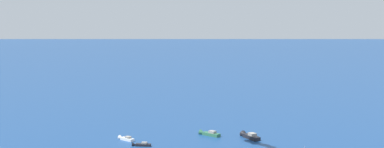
{
  "coord_description": "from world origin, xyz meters",
  "views": [
    {
      "loc": [
        123.57,
        105.45,
        45.38
      ],
      "look_at": [
        0.0,
        0.0,
        27.98
      ],
      "focal_mm": 53.26,
      "sensor_mm": 36.0,
      "label": 1
    }
  ],
  "objects_px": {
    "motorboat_outer_ring_a": "(141,145)",
    "motorboat_outer_ring_d": "(125,139)",
    "motorboat_outer_ring_c": "(209,134)",
    "motorboat_outer_ring_e": "(249,136)"
  },
  "relations": [
    {
      "from": "motorboat_outer_ring_c",
      "to": "motorboat_outer_ring_d",
      "type": "xyz_separation_m",
      "value": [
        25.57,
        -17.79,
        -0.13
      ]
    },
    {
      "from": "motorboat_outer_ring_c",
      "to": "motorboat_outer_ring_e",
      "type": "bearing_deg",
      "value": 112.66
    },
    {
      "from": "motorboat_outer_ring_a",
      "to": "motorboat_outer_ring_d",
      "type": "bearing_deg",
      "value": -105.1
    },
    {
      "from": "motorboat_outer_ring_a",
      "to": "motorboat_outer_ring_d",
      "type": "height_order",
      "value": "motorboat_outer_ring_d"
    },
    {
      "from": "motorboat_outer_ring_c",
      "to": "motorboat_outer_ring_e",
      "type": "height_order",
      "value": "motorboat_outer_ring_e"
    },
    {
      "from": "motorboat_outer_ring_c",
      "to": "motorboat_outer_ring_e",
      "type": "distance_m",
      "value": 15.43
    },
    {
      "from": "motorboat_outer_ring_d",
      "to": "motorboat_outer_ring_e",
      "type": "distance_m",
      "value": 44.94
    },
    {
      "from": "motorboat_outer_ring_a",
      "to": "motorboat_outer_ring_d",
      "type": "xyz_separation_m",
      "value": [
        -2.89,
        -10.72,
        0.06
      ]
    },
    {
      "from": "motorboat_outer_ring_a",
      "to": "motorboat_outer_ring_c",
      "type": "relative_size",
      "value": 0.72
    },
    {
      "from": "motorboat_outer_ring_e",
      "to": "motorboat_outer_ring_a",
      "type": "bearing_deg",
      "value": -31.77
    }
  ]
}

